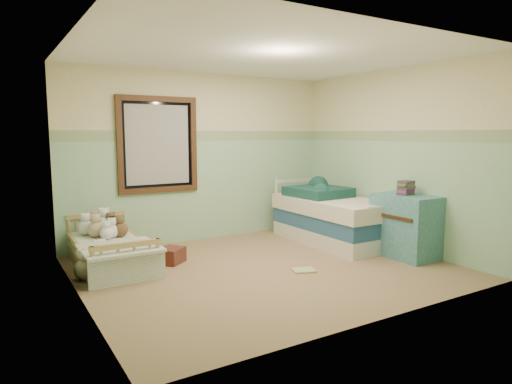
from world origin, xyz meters
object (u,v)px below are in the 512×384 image
plush_floor_tan (85,269)px  red_pillow (171,255)px  floor_book (304,270)px  twin_bed_frame (333,235)px  toddler_bed_frame (111,258)px  plush_floor_cream (100,258)px  dresser (405,226)px

plush_floor_tan → red_pillow: 1.06m
red_pillow → floor_book: red_pillow is taller
plush_floor_tan → twin_bed_frame: (3.50, -0.06, -0.01)m
red_pillow → toddler_bed_frame: bearing=159.9°
plush_floor_cream → floor_book: size_ratio=0.94×
plush_floor_tan → twin_bed_frame: bearing=-1.0°
toddler_bed_frame → plush_floor_cream: bearing=-176.1°
plush_floor_cream → twin_bed_frame: plush_floor_cream is taller
toddler_bed_frame → red_pillow: (0.68, -0.25, -0.00)m
plush_floor_cream → floor_book: (2.02, -1.38, -0.11)m
dresser → red_pillow: size_ratio=2.67×
toddler_bed_frame → twin_bed_frame: twin_bed_frame is taller
plush_floor_cream → red_pillow: (0.81, -0.24, -0.02)m
dresser → red_pillow: (-2.73, 1.30, -0.31)m
toddler_bed_frame → plush_floor_tan: size_ratio=6.28×
plush_floor_tan → floor_book: (2.26, -0.99, -0.11)m
red_pillow → floor_book: 1.66m
plush_floor_cream → floor_book: 2.45m
toddler_bed_frame → red_pillow: toddler_bed_frame is taller
plush_floor_tan → twin_bed_frame: plush_floor_tan is taller
plush_floor_cream → red_pillow: size_ratio=0.79×
plush_floor_cream → red_pillow: bearing=-16.6°
toddler_bed_frame → twin_bed_frame: size_ratio=0.84×
toddler_bed_frame → floor_book: bearing=-36.4°
twin_bed_frame → dresser: size_ratio=2.24×
plush_floor_tan → floor_book: plush_floor_tan is taller
dresser → floor_book: 1.59m
red_pillow → plush_floor_cream: bearing=163.4°
floor_book → twin_bed_frame: bearing=56.1°
dresser → toddler_bed_frame: bearing=155.6°
toddler_bed_frame → twin_bed_frame: bearing=-8.4°
red_pillow → twin_bed_frame: bearing=-5.0°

